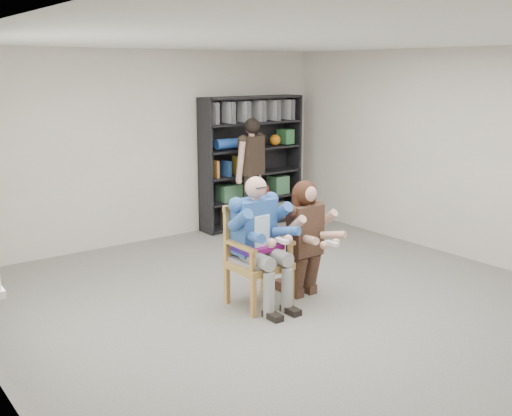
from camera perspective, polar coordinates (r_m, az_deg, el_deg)
room_shell at (r=6.07m, az=4.90°, el=2.44°), size 6.00×7.00×2.80m
floor at (r=6.48m, az=4.66°, el=-9.82°), size 6.00×7.00×0.01m
armchair at (r=6.45m, az=0.28°, el=-4.64°), size 0.64×0.62×1.10m
seated_man at (r=6.41m, az=0.28°, el=-3.23°), size 0.62×0.86×1.43m
kneeling_woman at (r=6.69m, az=4.88°, el=-3.12°), size 0.56×0.89×1.31m
bookshelf at (r=9.70m, az=-0.41°, el=4.40°), size 1.80×0.38×2.10m
standing_man at (r=9.23m, az=-0.42°, el=2.97°), size 0.62×0.45×1.79m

